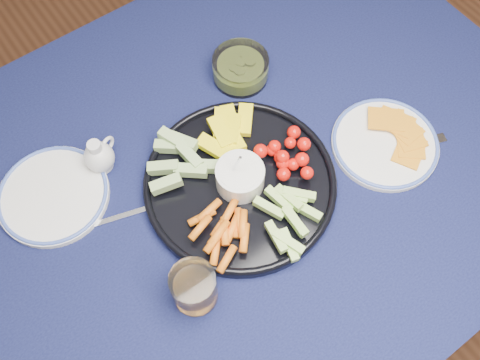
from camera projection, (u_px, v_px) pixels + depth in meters
dining_table at (187, 217)px, 1.16m from camera, size 1.67×1.07×0.75m
crudite_platter at (239, 182)px, 1.08m from camera, size 0.39×0.39×0.13m
creamer_pitcher at (100, 156)px, 1.09m from camera, size 0.08×0.06×0.09m
pickle_bowl at (241, 69)px, 1.20m from camera, size 0.13×0.13×0.06m
cheese_plate at (385, 142)px, 1.13m from camera, size 0.23×0.23×0.03m
juice_tumbler at (194, 288)px, 0.96m from camera, size 0.08×0.08×0.10m
fork_left at (140, 211)px, 1.07m from camera, size 0.18×0.07×0.00m
fork_right at (416, 145)px, 1.14m from camera, size 0.16×0.07×0.00m
side_plate_extra at (53, 195)px, 1.08m from camera, size 0.22×0.22×0.02m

